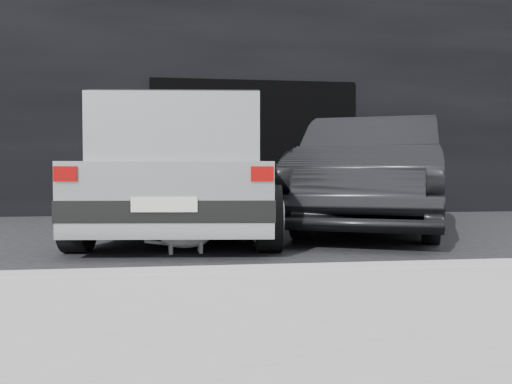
{
  "coord_description": "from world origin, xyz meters",
  "views": [
    {
      "loc": [
        -0.45,
        -6.45,
        0.8
      ],
      "look_at": [
        0.26,
        -1.44,
        0.62
      ],
      "focal_mm": 38.0,
      "sensor_mm": 36.0,
      "label": 1
    }
  ],
  "objects": [
    {
      "name": "ground",
      "position": [
        0.0,
        0.0,
        0.0
      ],
      "size": [
        80.0,
        80.0,
        0.0
      ],
      "primitive_type": "plane",
      "color": "black",
      "rests_on": "ground"
    },
    {
      "name": "building_facade",
      "position": [
        1.0,
        6.0,
        2.5
      ],
      "size": [
        34.0,
        4.0,
        5.0
      ],
      "primitive_type": "cube",
      "color": "black",
      "rests_on": "ground"
    },
    {
      "name": "garage_opening",
      "position": [
        1.0,
        3.99,
        1.3
      ],
      "size": [
        4.0,
        0.1,
        2.6
      ],
      "primitive_type": "cube",
      "color": "black",
      "rests_on": "ground"
    },
    {
      "name": "curb",
      "position": [
        1.0,
        -2.6,
        0.06
      ],
      "size": [
        18.0,
        0.25,
        0.12
      ],
      "primitive_type": "cube",
      "color": "#999994",
      "rests_on": "ground"
    },
    {
      "name": "sidewalk",
      "position": [
        1.0,
        -3.8,
        0.06
      ],
      "size": [
        18.0,
        2.2,
        0.11
      ],
      "primitive_type": "cube",
      "color": "#999994",
      "rests_on": "ground"
    },
    {
      "name": "silver_hatchback",
      "position": [
        -0.34,
        0.53,
        0.9
      ],
      "size": [
        2.62,
        4.66,
        1.65
      ],
      "rotation": [
        0.0,
        0.0,
        -0.12
      ],
      "color": "#B5B8BA",
      "rests_on": "ground"
    },
    {
      "name": "second_car",
      "position": [
        2.26,
        0.89,
        0.8
      ],
      "size": [
        3.54,
        5.15,
        1.61
      ],
      "primitive_type": "imported",
      "rotation": [
        0.0,
        0.0,
        -0.42
      ],
      "color": "black",
      "rests_on": "ground"
    },
    {
      "name": "cat_siamese",
      "position": [
        0.48,
        -0.79,
        0.11
      ],
      "size": [
        0.37,
        0.66,
        0.24
      ],
      "rotation": [
        0.0,
        0.0,
        3.46
      ],
      "color": "beige",
      "rests_on": "ground"
    },
    {
      "name": "cat_white",
      "position": [
        -0.36,
        -1.01,
        0.17
      ],
      "size": [
        0.75,
        0.28,
        0.35
      ],
      "rotation": [
        0.0,
        0.0,
        -1.51
      ],
      "color": "white",
      "rests_on": "ground"
    }
  ]
}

